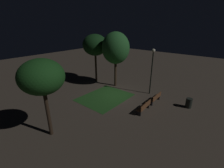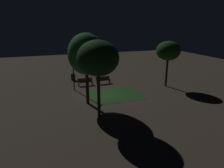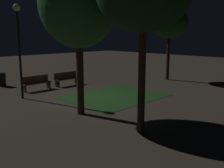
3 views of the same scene
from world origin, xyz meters
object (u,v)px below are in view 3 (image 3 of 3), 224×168
at_px(bench_back_row, 67,78).
at_px(tree_left_canopy, 78,3).
at_px(trash_bin, 1,79).
at_px(bench_front_right, 36,82).
at_px(tree_back_left, 169,23).
at_px(lamp_post_plaza_east, 19,36).

relative_size(bench_back_row, tree_left_canopy, 0.28).
bearing_deg(tree_left_canopy, trash_bin, -89.92).
height_order(bench_back_row, bench_front_right, same).
relative_size(tree_back_left, lamp_post_plaza_east, 1.09).
height_order(bench_front_right, tree_left_canopy, tree_left_canopy).
distance_m(tree_back_left, tree_left_canopy, 10.18).
distance_m(tree_back_left, trash_bin, 12.32).
xyz_separation_m(bench_back_row, trash_bin, (3.25, -2.76, -0.03)).
bearing_deg(bench_back_row, tree_left_canopy, 60.59).
distance_m(bench_back_row, trash_bin, 4.26).
xyz_separation_m(bench_front_right, lamp_post_plaza_east, (1.53, 1.37, 2.79)).
relative_size(bench_back_row, tree_back_left, 0.34).
bearing_deg(bench_back_row, lamp_post_plaza_east, 19.97).
relative_size(bench_back_row, trash_bin, 2.03).
xyz_separation_m(tree_left_canopy, trash_bin, (0.01, -8.50, -4.12)).
xyz_separation_m(bench_front_right, tree_left_canopy, (0.99, 5.74, 4.09)).
xyz_separation_m(tree_back_left, tree_left_canopy, (9.93, 2.23, 0.42)).
bearing_deg(tree_back_left, lamp_post_plaza_east, -11.52).
height_order(tree_back_left, lamp_post_plaza_east, tree_back_left).
relative_size(bench_front_right, tree_back_left, 0.34).
height_order(tree_left_canopy, trash_bin, tree_left_canopy).
bearing_deg(tree_back_left, bench_front_right, -21.42).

